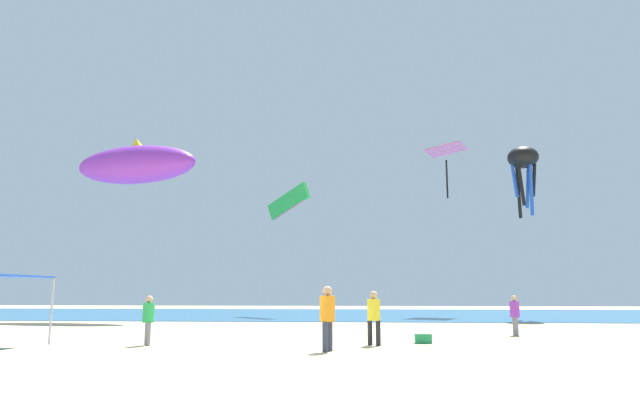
% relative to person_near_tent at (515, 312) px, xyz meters
% --- Properties ---
extents(ground, '(110.00, 110.00, 0.10)m').
position_rel_person_near_tent_xyz_m(ground, '(-9.02, -6.37, -0.99)').
color(ground, '#D1BA8C').
extents(ocean_strip, '(110.00, 24.80, 0.03)m').
position_rel_person_near_tent_xyz_m(ocean_strip, '(-9.02, 21.87, -0.92)').
color(ocean_strip, '#28608C').
rests_on(ocean_strip, ground).
extents(person_near_tent, '(0.38, 0.43, 1.59)m').
position_rel_person_near_tent_xyz_m(person_near_tent, '(0.00, 0.00, 0.00)').
color(person_near_tent, slate).
rests_on(person_near_tent, ground).
extents(person_leftmost, '(0.42, 0.42, 1.77)m').
position_rel_person_near_tent_xyz_m(person_leftmost, '(-5.75, -4.78, 0.10)').
color(person_leftmost, black).
rests_on(person_leftmost, ground).
extents(person_central, '(0.45, 0.49, 1.91)m').
position_rel_person_near_tent_xyz_m(person_central, '(-7.15, -6.81, 0.18)').
color(person_central, '#33384C').
rests_on(person_central, ground).
extents(person_rightmost, '(0.38, 0.39, 1.62)m').
position_rel_person_near_tent_xyz_m(person_rightmost, '(-13.19, -5.31, 0.01)').
color(person_rightmost, slate).
rests_on(person_rightmost, ground).
extents(cooler_box, '(0.57, 0.37, 0.35)m').
position_rel_person_near_tent_xyz_m(cooler_box, '(-4.07, -3.84, -0.76)').
color(cooler_box, '#1E8C4C').
rests_on(cooler_box, ground).
extents(kite_parafoil_green, '(3.59, 2.78, 2.59)m').
position_rel_person_near_tent_xyz_m(kite_parafoil_green, '(-11.78, 17.99, 7.55)').
color(kite_parafoil_green, green).
extents(kite_diamond_pink, '(3.72, 3.73, 4.13)m').
position_rel_person_near_tent_xyz_m(kite_diamond_pink, '(0.46, 20.23, 11.73)').
color(kite_diamond_pink, pink).
extents(kite_inflatable_purple, '(9.04, 4.64, 3.48)m').
position_rel_person_near_tent_xyz_m(kite_inflatable_purple, '(-21.00, 11.28, 9.10)').
color(kite_inflatable_purple, purple).
extents(kite_octopus_black, '(2.24, 2.24, 4.89)m').
position_rel_person_near_tent_xyz_m(kite_octopus_black, '(4.90, 14.95, 9.69)').
color(kite_octopus_black, black).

